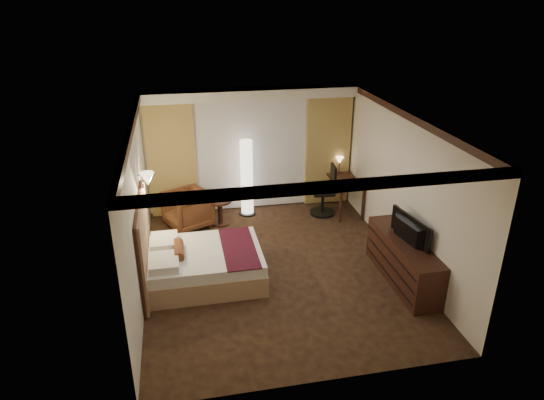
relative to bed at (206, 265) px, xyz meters
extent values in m
cube|color=black|center=(1.24, 0.11, -0.28)|extent=(4.50, 5.50, 0.01)
cube|color=white|center=(1.24, 0.11, 2.42)|extent=(4.50, 5.50, 0.01)
cube|color=silver|center=(1.24, 2.86, 1.07)|extent=(4.50, 0.02, 2.70)
cube|color=silver|center=(-1.01, 0.11, 1.07)|extent=(0.02, 5.50, 2.70)
cube|color=silver|center=(3.49, 0.11, 1.07)|extent=(0.02, 5.50, 2.70)
cube|color=white|center=(1.24, 2.61, 2.32)|extent=(4.50, 0.50, 0.20)
cube|color=silver|center=(1.24, 2.78, 0.97)|extent=(2.48, 0.04, 2.45)
cube|color=tan|center=(-0.46, 2.72, 0.97)|extent=(1.00, 0.14, 2.45)
cube|color=tan|center=(2.94, 2.72, 0.97)|extent=(1.00, 0.14, 2.45)
imported|color=#523118|center=(-0.22, 2.09, 0.14)|extent=(1.04, 1.07, 0.84)
imported|color=black|center=(3.21, -0.68, 0.78)|extent=(0.74, 1.09, 0.13)
camera|label=1|loc=(-0.29, -7.11, 4.29)|focal=32.00mm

